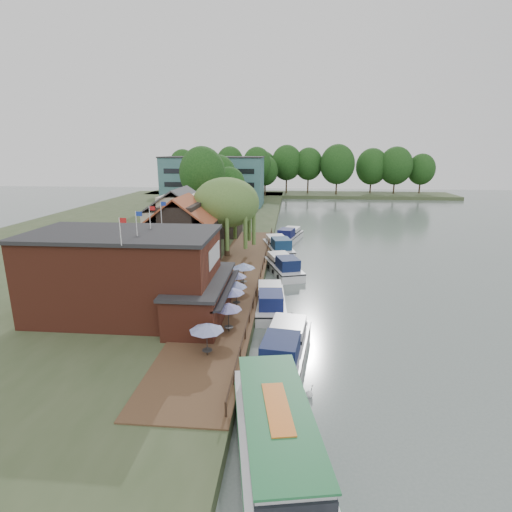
{
  "coord_description": "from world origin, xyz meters",
  "views": [
    {
      "loc": [
        -2.12,
        -31.97,
        14.7
      ],
      "look_at": [
        -6.0,
        12.0,
        3.0
      ],
      "focal_mm": 28.0,
      "sensor_mm": 36.0,
      "label": 1
    }
  ],
  "objects_px": {
    "umbrella_1": "(229,317)",
    "cruiser_0": "(285,343)",
    "hotel_block": "(214,181)",
    "cruiser_3": "(278,244)",
    "tour_boat": "(279,444)",
    "willow": "(226,218)",
    "umbrella_0": "(207,339)",
    "cruiser_2": "(283,264)",
    "cottage_a": "(183,232)",
    "cottage_b": "(181,218)",
    "cottage_c": "(219,209)",
    "umbrella_4": "(237,283)",
    "umbrella_5": "(244,274)",
    "umbrella_3": "(236,294)",
    "umbrella_2": "(231,300)",
    "swan": "(309,394)",
    "cruiser_1": "(270,298)",
    "cruiser_4": "(289,234)",
    "pub": "(147,274)"
  },
  "relations": [
    {
      "from": "umbrella_1",
      "to": "cruiser_0",
      "type": "height_order",
      "value": "umbrella_1"
    },
    {
      "from": "hotel_block",
      "to": "cruiser_3",
      "type": "distance_m",
      "value": 48.54
    },
    {
      "from": "hotel_block",
      "to": "tour_boat",
      "type": "height_order",
      "value": "hotel_block"
    },
    {
      "from": "cruiser_0",
      "to": "willow",
      "type": "bearing_deg",
      "value": 115.61
    },
    {
      "from": "cruiser_3",
      "to": "cruiser_0",
      "type": "bearing_deg",
      "value": -100.79
    },
    {
      "from": "hotel_block",
      "to": "umbrella_0",
      "type": "bearing_deg",
      "value": -79.51
    },
    {
      "from": "umbrella_1",
      "to": "cruiser_2",
      "type": "relative_size",
      "value": 0.24
    },
    {
      "from": "cottage_a",
      "to": "cottage_b",
      "type": "xyz_separation_m",
      "value": [
        -3.0,
        10.0,
        0.0
      ]
    },
    {
      "from": "cottage_c",
      "to": "umbrella_0",
      "type": "xyz_separation_m",
      "value": [
        6.38,
        -40.61,
        -2.96
      ]
    },
    {
      "from": "cottage_c",
      "to": "umbrella_4",
      "type": "bearing_deg",
      "value": -76.67
    },
    {
      "from": "umbrella_5",
      "to": "umbrella_3",
      "type": "bearing_deg",
      "value": -89.4
    },
    {
      "from": "umbrella_0",
      "to": "cruiser_3",
      "type": "xyz_separation_m",
      "value": [
        3.75,
        32.96,
        -0.97
      ]
    },
    {
      "from": "cottage_c",
      "to": "umbrella_2",
      "type": "bearing_deg",
      "value": -78.28
    },
    {
      "from": "umbrella_1",
      "to": "umbrella_3",
      "type": "distance_m",
      "value": 5.21
    },
    {
      "from": "cottage_b",
      "to": "umbrella_4",
      "type": "distance_m",
      "value": 22.66
    },
    {
      "from": "cottage_b",
      "to": "umbrella_3",
      "type": "xyz_separation_m",
      "value": [
        11.18,
        -22.62,
        -2.96
      ]
    },
    {
      "from": "cottage_c",
      "to": "cottage_a",
      "type": "bearing_deg",
      "value": -93.01
    },
    {
      "from": "cruiser_2",
      "to": "umbrella_4",
      "type": "bearing_deg",
      "value": -129.0
    },
    {
      "from": "cottage_a",
      "to": "swan",
      "type": "xyz_separation_m",
      "value": [
        14.25,
        -24.23,
        -5.03
      ]
    },
    {
      "from": "umbrella_2",
      "to": "umbrella_4",
      "type": "distance_m",
      "value": 4.51
    },
    {
      "from": "umbrella_2",
      "to": "swan",
      "type": "bearing_deg",
      "value": -57.59
    },
    {
      "from": "cottage_a",
      "to": "cruiser_1",
      "type": "height_order",
      "value": "cottage_a"
    },
    {
      "from": "umbrella_2",
      "to": "cottage_b",
      "type": "bearing_deg",
      "value": 114.21
    },
    {
      "from": "willow",
      "to": "umbrella_2",
      "type": "relative_size",
      "value": 4.28
    },
    {
      "from": "cottage_a",
      "to": "cruiser_4",
      "type": "bearing_deg",
      "value": 57.0
    },
    {
      "from": "cottage_c",
      "to": "umbrella_0",
      "type": "distance_m",
      "value": 41.21
    },
    {
      "from": "cottage_a",
      "to": "umbrella_0",
      "type": "distance_m",
      "value": 23.02
    },
    {
      "from": "cottage_b",
      "to": "cruiser_3",
      "type": "relative_size",
      "value": 0.89
    },
    {
      "from": "umbrella_1",
      "to": "cruiser_0",
      "type": "relative_size",
      "value": 0.23
    },
    {
      "from": "cottage_c",
      "to": "cruiser_1",
      "type": "xyz_separation_m",
      "value": [
        10.12,
        -29.51,
        -4.07
      ]
    },
    {
      "from": "umbrella_0",
      "to": "cottage_b",
      "type": "bearing_deg",
      "value": 108.17
    },
    {
      "from": "cottage_b",
      "to": "willow",
      "type": "bearing_deg",
      "value": -33.69
    },
    {
      "from": "pub",
      "to": "umbrella_0",
      "type": "xyz_separation_m",
      "value": [
        6.38,
        -6.61,
        -2.36
      ]
    },
    {
      "from": "cottage_c",
      "to": "cruiser_4",
      "type": "distance_m",
      "value": 12.38
    },
    {
      "from": "pub",
      "to": "cottage_a",
      "type": "bearing_deg",
      "value": 93.81
    },
    {
      "from": "umbrella_0",
      "to": "tour_boat",
      "type": "height_order",
      "value": "umbrella_0"
    },
    {
      "from": "cottage_c",
      "to": "umbrella_1",
      "type": "xyz_separation_m",
      "value": [
        7.27,
        -36.83,
        -2.96
      ]
    },
    {
      "from": "umbrella_0",
      "to": "umbrella_3",
      "type": "bearing_deg",
      "value": 84.92
    },
    {
      "from": "pub",
      "to": "swan",
      "type": "xyz_separation_m",
      "value": [
        13.25,
        -9.23,
        -4.43
      ]
    },
    {
      "from": "umbrella_5",
      "to": "cruiser_4",
      "type": "xyz_separation_m",
      "value": [
        4.57,
        26.2,
        -1.08
      ]
    },
    {
      "from": "cruiser_1",
      "to": "swan",
      "type": "distance_m",
      "value": 14.1
    },
    {
      "from": "cruiser_2",
      "to": "tour_boat",
      "type": "height_order",
      "value": "tour_boat"
    },
    {
      "from": "pub",
      "to": "swan",
      "type": "relative_size",
      "value": 45.45
    },
    {
      "from": "umbrella_2",
      "to": "umbrella_3",
      "type": "bearing_deg",
      "value": 79.71
    },
    {
      "from": "umbrella_0",
      "to": "umbrella_4",
      "type": "distance_m",
      "value": 11.92
    },
    {
      "from": "cottage_b",
      "to": "swan",
      "type": "bearing_deg",
      "value": -63.25
    },
    {
      "from": "umbrella_3",
      "to": "cruiser_1",
      "type": "distance_m",
      "value": 3.78
    },
    {
      "from": "cottage_a",
      "to": "tour_boat",
      "type": "height_order",
      "value": "cottage_a"
    },
    {
      "from": "umbrella_2",
      "to": "cruiser_2",
      "type": "xyz_separation_m",
      "value": [
        4.17,
        15.57,
        -1.06
      ]
    },
    {
      "from": "swan",
      "to": "umbrella_4",
      "type": "bearing_deg",
      "value": 113.94
    }
  ]
}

